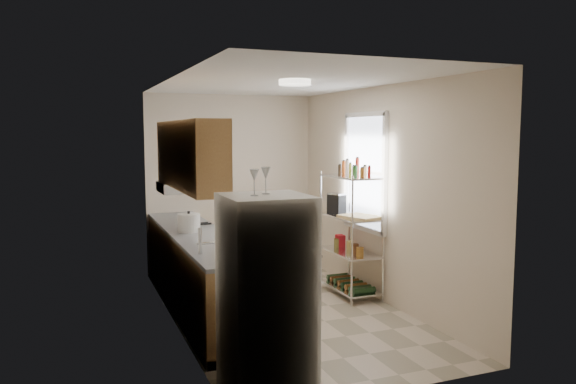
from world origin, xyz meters
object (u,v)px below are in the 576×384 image
cutting_board (361,217)px  rice_cooker (189,223)px  espresso_machine (336,203)px  refrigerator (266,295)px  frying_pan_large (189,225)px

cutting_board → rice_cooker: bearing=167.5°
cutting_board → espresso_machine: 0.56m
espresso_machine → refrigerator: bearing=-145.7°
frying_pan_large → espresso_machine: size_ratio=1.00×
frying_pan_large → espresso_machine: 1.91m
refrigerator → espresso_machine: refrigerator is taller
frying_pan_large → cutting_board: size_ratio=0.52×
cutting_board → espresso_machine: (-0.06, 0.55, 0.11)m
rice_cooker → cutting_board: bearing=-12.5°
refrigerator → cutting_board: 2.71m
refrigerator → frying_pan_large: (-0.05, 2.69, 0.14)m
frying_pan_large → cutting_board: cutting_board is taller
espresso_machine → cutting_board: bearing=-103.0°
rice_cooker → frying_pan_large: size_ratio=1.05×
refrigerator → frying_pan_large: bearing=91.1°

